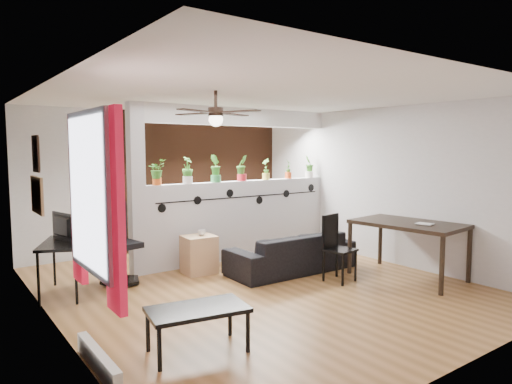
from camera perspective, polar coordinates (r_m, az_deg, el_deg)
name	(u,v)px	position (r m, az deg, el deg)	size (l,w,h in m)	color
room_shell	(255,193)	(6.26, -0.10, -0.15)	(6.30, 7.10, 2.90)	brown
partition_wall	(242,219)	(8.02, -1.76, -3.42)	(3.60, 0.18, 1.35)	#BCBCC1
ceiling_header	(242,117)	(7.94, -1.80, 9.34)	(3.60, 0.18, 0.30)	silver
pier_column	(136,190)	(7.05, -14.71, 0.30)	(0.22, 0.20, 2.60)	#BCBCC1
brick_panel	(201,179)	(9.19, -6.94, 1.60)	(3.90, 0.05, 2.60)	brown
vine_decal	(245,197)	(7.89, -1.38, -0.60)	(3.31, 0.01, 0.30)	black
window_assembly	(91,197)	(4.02, -19.96, -0.63)	(0.09, 1.30, 1.55)	white
baseboard_heater	(98,361)	(4.40, -19.11, -19.32)	(0.08, 1.00, 0.18)	silver
corkboard	(37,195)	(6.12, -25.68, -0.36)	(0.03, 0.60, 0.45)	brown
framed_art	(36,154)	(6.05, -25.81, 4.32)	(0.03, 0.34, 0.44)	#8C7259
ceiling_fan	(216,115)	(5.56, -5.05, 9.59)	(1.19, 1.19, 0.43)	black
potted_plant_0	(157,171)	(7.16, -12.30, 2.53)	(0.25, 0.23, 0.40)	#DE5A1A
potted_plant_1	(187,169)	(7.39, -8.56, 2.81)	(0.28, 0.28, 0.43)	white
potted_plant_2	(216,168)	(7.64, -5.05, 3.06)	(0.27, 0.30, 0.47)	#2E8041
potted_plant_3	(242,167)	(7.93, -1.78, 3.11)	(0.24, 0.19, 0.45)	red
potted_plant_4	(266,168)	(8.24, 1.25, 2.97)	(0.16, 0.20, 0.38)	#D3C84A
potted_plant_5	(288,168)	(8.57, 4.06, 3.00)	(0.23, 0.23, 0.37)	#DC4D19
potted_plant_6	(309,166)	(8.91, 6.66, 3.28)	(0.28, 0.25, 0.43)	white
sofa	(291,253)	(7.20, 4.41, -7.61)	(1.96, 0.77, 0.57)	black
cube_shelf	(199,254)	(7.12, -7.13, -7.75)	(0.48, 0.42, 0.58)	tan
cup	(202,232)	(7.07, -6.81, -5.04)	(0.12, 0.12, 0.09)	gray
computer_desk	(64,247)	(6.49, -22.92, -6.31)	(0.86, 1.10, 0.70)	black
monitor	(60,233)	(6.61, -23.27, -4.68)	(0.06, 0.34, 0.19)	black
office_chair	(118,249)	(6.78, -16.88, -6.84)	(0.58, 0.58, 1.12)	black
dining_table	(408,228)	(7.09, 18.48, -4.30)	(1.10, 1.62, 0.83)	black
book	(422,225)	(6.82, 20.07, -3.87)	(0.17, 0.22, 0.02)	gray
folding_chair	(335,242)	(6.73, 9.83, -6.14)	(0.45, 0.45, 0.96)	black
coffee_table	(198,312)	(4.45, -7.32, -14.68)	(0.99, 0.66, 0.43)	black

